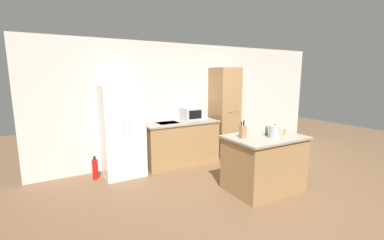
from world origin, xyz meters
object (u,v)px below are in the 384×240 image
spice_bottle_short_red (279,132)px  spice_bottle_green_herb (272,132)px  knife_block (243,131)px  kettle (274,132)px  refrigerator (122,131)px  pantry_cabinet (224,112)px  spice_bottle_tall_dark (277,130)px  fire_extinguisher (95,169)px  microwave (193,113)px  spice_bottle_amber_oil (267,131)px  spice_bottle_pale_salt (285,132)px

spice_bottle_short_red → spice_bottle_green_herb: spice_bottle_green_herb is taller
knife_block → kettle: bearing=-28.7°
refrigerator → spice_bottle_green_herb: 2.75m
spice_bottle_short_red → knife_block: bearing=168.1°
knife_block → kettle: knife_block is taller
pantry_cabinet → spice_bottle_green_herb: (-0.41, -1.89, -0.07)m
spice_bottle_tall_dark → spice_bottle_green_herb: bearing=-160.9°
pantry_cabinet → fire_extinguisher: bearing=-179.2°
refrigerator → microwave: 1.67m
pantry_cabinet → kettle: 2.10m
pantry_cabinet → fire_extinguisher: 3.10m
knife_block → spice_bottle_amber_oil: 0.48m
spice_bottle_green_herb → pantry_cabinet: bearing=77.7°
knife_block → spice_bottle_short_red: bearing=-11.9°
kettle → spice_bottle_short_red: bearing=24.1°
refrigerator → knife_block: 2.29m
microwave → spice_bottle_tall_dark: 1.99m
spice_bottle_pale_salt → fire_extinguisher: size_ratio=0.20×
spice_bottle_short_red → kettle: 0.26m
pantry_cabinet → knife_block: 2.04m
microwave → knife_block: (-0.17, -1.88, -0.04)m
pantry_cabinet → microwave: pantry_cabinet is taller
spice_bottle_short_red → kettle: kettle is taller
refrigerator → spice_bottle_short_red: bearing=-41.0°
refrigerator → spice_bottle_pale_salt: size_ratio=19.53×
microwave → spice_bottle_amber_oil: microwave is taller
refrigerator → kettle: (1.93, -1.98, 0.15)m
spice_bottle_tall_dark → kettle: size_ratio=0.53×
spice_bottle_tall_dark → spice_bottle_amber_oil: (-0.27, -0.02, 0.01)m
knife_block → spice_bottle_amber_oil: size_ratio=1.94×
pantry_cabinet → spice_bottle_short_red: size_ratio=24.67×
knife_block → spice_bottle_short_red: (0.67, -0.14, -0.06)m
microwave → spice_bottle_amber_oil: size_ratio=3.46×
refrigerator → spice_bottle_amber_oil: size_ratio=11.69×
refrigerator → fire_extinguisher: bearing=178.7°
microwave → fire_extinguisher: bearing=-176.6°
knife_block → spice_bottle_tall_dark: size_ratio=2.43×
spice_bottle_short_red → spice_bottle_amber_oil: size_ratio=0.57×
microwave → kettle: microwave is taller
spice_bottle_pale_salt → kettle: kettle is taller
spice_bottle_tall_dark → spice_bottle_green_herb: (-0.19, -0.07, -0.01)m
kettle → spice_bottle_tall_dark: bearing=35.6°
spice_bottle_green_herb → kettle: size_ratio=0.46×
spice_bottle_tall_dark → spice_bottle_short_red: size_ratio=1.40×
knife_block → spice_bottle_tall_dark: 0.75m
microwave → refrigerator: bearing=-175.2°
knife_block → spice_bottle_tall_dark: (0.75, -0.03, -0.05)m
refrigerator → microwave: bearing=4.8°
spice_bottle_amber_oil → spice_bottle_pale_salt: bearing=-26.4°
spice_bottle_green_herb → kettle: 0.20m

